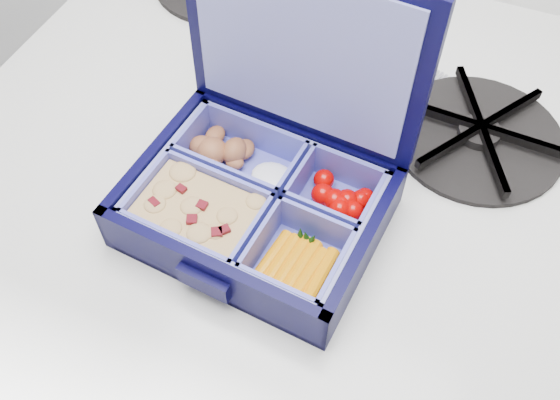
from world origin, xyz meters
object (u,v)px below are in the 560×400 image
at_px(stove, 301,341).
at_px(bento_box, 256,206).
at_px(burner_grate, 480,131).
at_px(fork, 384,139).

xyz_separation_m(stove, bento_box, (-0.01, -0.12, 0.53)).
height_order(stove, burner_grate, burner_grate).
relative_size(stove, fork, 5.50).
relative_size(bento_box, burner_grate, 1.25).
xyz_separation_m(stove, fork, (0.07, 0.01, 0.51)).
bearing_deg(bento_box, stove, 91.72).
relative_size(burner_grate, fork, 0.89).
distance_m(stove, fork, 0.51).
bearing_deg(bento_box, fork, 65.80).
height_order(bento_box, fork, bento_box).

